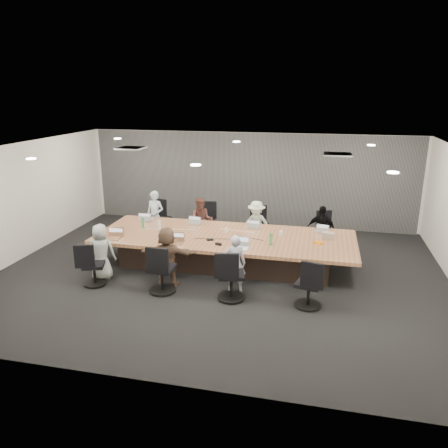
% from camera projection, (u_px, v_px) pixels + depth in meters
% --- Properties ---
extents(floor, '(10.00, 8.00, 0.00)m').
position_uv_depth(floor, '(220.00, 273.00, 9.96)').
color(floor, black).
rests_on(floor, ground).
extents(ceiling, '(10.00, 8.00, 0.00)m').
position_uv_depth(ceiling, '(220.00, 150.00, 9.14)').
color(ceiling, white).
rests_on(ceiling, wall_back).
extents(wall_back, '(10.00, 0.00, 2.80)m').
position_uv_depth(wall_back, '(250.00, 179.00, 13.28)').
color(wall_back, silver).
rests_on(wall_back, ground).
extents(wall_front, '(10.00, 0.00, 2.80)m').
position_uv_depth(wall_front, '(151.00, 293.00, 5.82)').
color(wall_front, silver).
rests_on(wall_front, ground).
extents(wall_left, '(0.00, 8.00, 2.80)m').
position_uv_depth(wall_left, '(20.00, 202.00, 10.61)').
color(wall_left, silver).
rests_on(wall_left, ground).
extents(curtain, '(9.80, 0.04, 2.80)m').
position_uv_depth(curtain, '(250.00, 180.00, 13.20)').
color(curtain, '#5B5B5B').
rests_on(curtain, ground).
extents(conference_table, '(6.00, 2.20, 0.74)m').
position_uv_depth(conference_table, '(225.00, 249.00, 10.31)').
color(conference_table, '#2F221C').
rests_on(conference_table, ground).
extents(chair_0, '(0.75, 0.75, 0.87)m').
position_uv_depth(chair_0, '(160.00, 221.00, 12.36)').
color(chair_0, black).
rests_on(chair_0, ground).
extents(chair_1, '(0.68, 0.68, 0.87)m').
position_uv_depth(chair_1, '(205.00, 224.00, 12.08)').
color(chair_1, black).
rests_on(chair_1, ground).
extents(chair_2, '(0.65, 0.65, 0.84)m').
position_uv_depth(chair_2, '(258.00, 228.00, 11.77)').
color(chair_2, black).
rests_on(chair_2, ground).
extents(chair_3, '(0.62, 0.62, 0.75)m').
position_uv_depth(chair_3, '(321.00, 234.00, 11.44)').
color(chair_3, black).
rests_on(chair_3, ground).
extents(chair_4, '(0.64, 0.64, 0.75)m').
position_uv_depth(chair_4, '(94.00, 268.00, 9.25)').
color(chair_4, black).
rests_on(chair_4, ground).
extents(chair_5, '(0.59, 0.59, 0.87)m').
position_uv_depth(chair_5, '(162.00, 272.00, 8.91)').
color(chair_5, black).
rests_on(chair_5, ground).
extents(chair_6, '(0.70, 0.70, 0.87)m').
position_uv_depth(chair_6, '(231.00, 279.00, 8.61)').
color(chair_6, black).
rests_on(chair_6, ground).
extents(chair_7, '(0.65, 0.65, 0.80)m').
position_uv_depth(chair_7, '(309.00, 288.00, 8.30)').
color(chair_7, black).
rests_on(chair_7, ground).
extents(person_0, '(0.55, 0.40, 1.38)m').
position_uv_depth(person_0, '(155.00, 216.00, 11.96)').
color(person_0, silver).
rests_on(person_0, ground).
extents(laptop_0, '(0.34, 0.24, 0.02)m').
position_uv_depth(laptop_0, '(147.00, 220.00, 11.43)').
color(laptop_0, '#B2B2B7').
rests_on(laptop_0, conference_table).
extents(person_1, '(0.70, 0.59, 1.28)m').
position_uv_depth(person_1, '(202.00, 221.00, 11.70)').
color(person_1, brown).
rests_on(person_1, ground).
extents(laptop_1, '(0.35, 0.26, 0.02)m').
position_uv_depth(laptop_1, '(196.00, 223.00, 11.15)').
color(laptop_1, '#B2B2B7').
rests_on(laptop_1, conference_table).
extents(person_2, '(0.90, 0.63, 1.26)m').
position_uv_depth(person_2, '(256.00, 225.00, 11.39)').
color(person_2, '#B7C9B2').
rests_on(person_2, ground).
extents(laptop_2, '(0.37, 0.29, 0.02)m').
position_uv_depth(laptop_2, '(253.00, 227.00, 10.84)').
color(laptop_2, '#B2B2B7').
rests_on(laptop_2, conference_table).
extents(person_3, '(0.77, 0.45, 1.24)m').
position_uv_depth(person_3, '(321.00, 229.00, 11.04)').
color(person_3, black).
rests_on(person_3, ground).
extents(laptop_3, '(0.32, 0.25, 0.02)m').
position_uv_depth(laptop_3, '(321.00, 231.00, 10.49)').
color(laptop_3, '#B2B2B7').
rests_on(laptop_3, conference_table).
extents(person_4, '(0.69, 0.54, 1.25)m').
position_uv_depth(person_4, '(101.00, 252.00, 9.51)').
color(person_4, '#A0A7A2').
rests_on(person_4, ground).
extents(laptop_4, '(0.38, 0.29, 0.02)m').
position_uv_depth(laptop_4, '(112.00, 238.00, 9.98)').
color(laptop_4, '#8C6647').
rests_on(laptop_4, conference_table).
extents(person_5, '(1.24, 0.55, 1.29)m').
position_uv_depth(person_5, '(167.00, 256.00, 9.18)').
color(person_5, brown).
rests_on(person_5, ground).
extents(laptop_5, '(0.31, 0.23, 0.02)m').
position_uv_depth(laptop_5, '(176.00, 243.00, 9.66)').
color(laptop_5, '#8C6647').
rests_on(laptop_5, conference_table).
extents(person_6, '(0.50, 0.38, 1.23)m').
position_uv_depth(person_6, '(235.00, 264.00, 8.88)').
color(person_6, '#A4A7B8').
rests_on(person_6, ground).
extents(laptop_6, '(0.37, 0.26, 0.02)m').
position_uv_depth(laptop_6, '(240.00, 248.00, 9.35)').
color(laptop_6, '#B2B2B7').
rests_on(laptop_6, conference_table).
extents(bottle_green_left, '(0.08, 0.08, 0.25)m').
position_uv_depth(bottle_green_left, '(143.00, 223.00, 10.76)').
color(bottle_green_left, '#388543').
rests_on(bottle_green_left, conference_table).
extents(bottle_green_right, '(0.09, 0.09, 0.26)m').
position_uv_depth(bottle_green_right, '(271.00, 239.00, 9.55)').
color(bottle_green_right, '#388543').
rests_on(bottle_green_right, conference_table).
extents(bottle_clear, '(0.09, 0.09, 0.25)m').
position_uv_depth(bottle_clear, '(159.00, 225.00, 10.58)').
color(bottle_clear, silver).
rests_on(bottle_clear, conference_table).
extents(cup_white_far, '(0.10, 0.10, 0.10)m').
position_uv_depth(cup_white_far, '(226.00, 230.00, 10.43)').
color(cup_white_far, white).
rests_on(cup_white_far, conference_table).
extents(cup_white_near, '(0.10, 0.10, 0.10)m').
position_uv_depth(cup_white_near, '(281.00, 233.00, 10.21)').
color(cup_white_near, white).
rests_on(cup_white_near, conference_table).
extents(mug_brown, '(0.09, 0.09, 0.10)m').
position_uv_depth(mug_brown, '(121.00, 232.00, 10.31)').
color(mug_brown, brown).
rests_on(mug_brown, conference_table).
extents(mic_left, '(0.18, 0.15, 0.03)m').
position_uv_depth(mic_left, '(210.00, 239.00, 9.88)').
color(mic_left, black).
rests_on(mic_left, conference_table).
extents(mic_right, '(0.14, 0.10, 0.03)m').
position_uv_depth(mic_right, '(244.00, 238.00, 10.01)').
color(mic_right, black).
rests_on(mic_right, conference_table).
extents(stapler, '(0.16, 0.07, 0.06)m').
position_uv_depth(stapler, '(219.00, 244.00, 9.55)').
color(stapler, black).
rests_on(stapler, conference_table).
extents(canvas_bag, '(0.28, 0.18, 0.15)m').
position_uv_depth(canvas_bag, '(328.00, 235.00, 9.98)').
color(canvas_bag, tan).
rests_on(canvas_bag, conference_table).
extents(snack_packet, '(0.23, 0.21, 0.04)m').
position_uv_depth(snack_packet, '(318.00, 243.00, 9.67)').
color(snack_packet, orange).
rests_on(snack_packet, conference_table).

